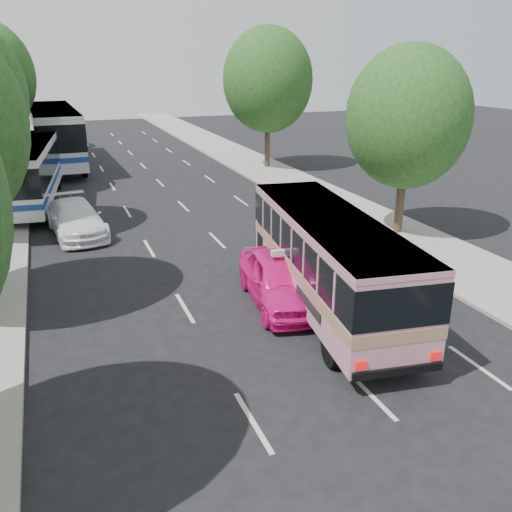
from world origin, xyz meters
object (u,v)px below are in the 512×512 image
white_pickup (76,219)px  tour_coach_rear (55,131)px  pink_taxi (280,280)px  tour_coach_front (29,168)px  pink_bus (329,253)px

white_pickup → tour_coach_rear: bearing=83.6°
pink_taxi → tour_coach_front: size_ratio=0.43×
tour_coach_rear → white_pickup: bearing=-91.4°
tour_coach_rear → pink_bus: bearing=-78.0°
pink_bus → pink_taxi: (-1.20, 0.89, -1.04)m
pink_bus → tour_coach_rear: tour_coach_rear is taller
white_pickup → tour_coach_front: bearing=99.1°
pink_bus → tour_coach_front: (-8.50, 16.84, 0.08)m
pink_bus → tour_coach_rear: bearing=111.7°
pink_taxi → white_pickup: size_ratio=0.94×
pink_taxi → tour_coach_rear: tour_coach_rear is taller
tour_coach_front → tour_coach_rear: bearing=87.8°
pink_bus → pink_taxi: size_ratio=2.02×
pink_taxi → tour_coach_front: (-7.30, 15.94, 1.13)m
tour_coach_front → tour_coach_rear: tour_coach_rear is taller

